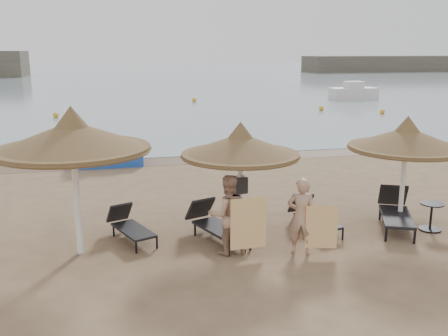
# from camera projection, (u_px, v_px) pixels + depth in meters

# --- Properties ---
(ground) EXTENTS (160.00, 160.00, 0.00)m
(ground) POSITION_uv_depth(u_px,v_px,m) (252.00, 253.00, 10.52)
(ground) COLOR #8B6C4D
(ground) RESTS_ON ground
(sea) EXTENTS (200.00, 140.00, 0.03)m
(sea) POSITION_uv_depth(u_px,v_px,m) (120.00, 74.00, 86.22)
(sea) COLOR gray
(sea) RESTS_ON ground
(wet_sand_strip) EXTENTS (200.00, 1.60, 0.01)m
(wet_sand_strip) POSITION_uv_depth(u_px,v_px,m) (183.00, 160.00, 19.41)
(wet_sand_strip) COLOR brown
(wet_sand_strip) RESTS_ON ground
(palapa_left) EXTENTS (3.14, 3.14, 3.11)m
(palapa_left) POSITION_uv_depth(u_px,v_px,m) (73.00, 137.00, 9.97)
(palapa_left) COLOR white
(palapa_left) RESTS_ON ground
(palapa_center) EXTENTS (2.68, 2.68, 2.65)m
(palapa_center) POSITION_uv_depth(u_px,v_px,m) (240.00, 146.00, 11.04)
(palapa_center) COLOR white
(palapa_center) RESTS_ON ground
(palapa_right) EXTENTS (2.72, 2.72, 2.70)m
(palapa_right) POSITION_uv_depth(u_px,v_px,m) (406.00, 139.00, 11.67)
(palapa_right) COLOR white
(palapa_right) RESTS_ON ground
(lounger_far_left) EXTENTS (1.08, 1.69, 0.72)m
(lounger_far_left) POSITION_uv_depth(u_px,v_px,m) (129.00, 225.00, 11.27)
(lounger_far_left) COLOR black
(lounger_far_left) RESTS_ON ground
(lounger_near_left) EXTENTS (1.21, 1.94, 0.83)m
(lounger_near_left) POSITION_uv_depth(u_px,v_px,m) (214.00, 223.00, 11.27)
(lounger_near_left) COLOR black
(lounger_near_left) RESTS_ON ground
(lounger_near_right) EXTENTS (0.79, 1.70, 0.73)m
(lounger_near_right) POSITION_uv_depth(u_px,v_px,m) (313.00, 216.00, 11.89)
(lounger_near_right) COLOR black
(lounger_near_right) RESTS_ON ground
(lounger_far_right) EXTENTS (1.47, 2.10, 0.90)m
(lounger_far_right) POSITION_uv_depth(u_px,v_px,m) (395.00, 210.00, 12.05)
(lounger_far_right) COLOR black
(lounger_far_right) RESTS_ON ground
(side_table) EXTENTS (0.55, 0.55, 0.66)m
(side_table) POSITION_uv_depth(u_px,v_px,m) (431.00, 217.00, 11.82)
(side_table) COLOR black
(side_table) RESTS_ON ground
(person_left) EXTENTS (0.92, 0.60, 1.97)m
(person_left) POSITION_uv_depth(u_px,v_px,m) (228.00, 208.00, 10.32)
(person_left) COLOR tan
(person_left) RESTS_ON ground
(person_right) EXTENTS (1.03, 0.89, 1.90)m
(person_right) POSITION_uv_depth(u_px,v_px,m) (302.00, 210.00, 10.32)
(person_right) COLOR tan
(person_right) RESTS_ON ground
(towel_left) EXTENTS (0.77, 0.06, 1.08)m
(towel_left) POSITION_uv_depth(u_px,v_px,m) (249.00, 224.00, 10.12)
(towel_left) COLOR orange
(towel_left) RESTS_ON ground
(towel_right) EXTENTS (0.64, 0.18, 0.92)m
(towel_right) POSITION_uv_depth(u_px,v_px,m) (322.00, 227.00, 10.24)
(towel_right) COLOR orange
(towel_right) RESTS_ON ground
(bag_patterned) EXTENTS (0.30, 0.14, 0.36)m
(bag_patterned) POSITION_uv_depth(u_px,v_px,m) (238.00, 184.00, 11.42)
(bag_patterned) COLOR silver
(bag_patterned) RESTS_ON ground
(bag_dark) EXTENTS (0.27, 0.12, 0.37)m
(bag_dark) POSITION_uv_depth(u_px,v_px,m) (242.00, 186.00, 11.09)
(bag_dark) COLOR #252528
(bag_dark) RESTS_ON ground
(pedal_boat) EXTENTS (2.40, 1.42, 1.12)m
(pedal_boat) POSITION_uv_depth(u_px,v_px,m) (109.00, 154.00, 18.55)
(pedal_boat) COLOR #1D4BAE
(pedal_boat) RESTS_ON ground
(buoy_left) EXTENTS (0.36, 0.36, 0.36)m
(buoy_left) POSITION_uv_depth(u_px,v_px,m) (56.00, 115.00, 31.29)
(buoy_left) COLOR gold
(buoy_left) RESTS_ON ground
(buoy_mid) EXTENTS (0.36, 0.36, 0.36)m
(buoy_mid) POSITION_uv_depth(u_px,v_px,m) (194.00, 100.00, 40.83)
(buoy_mid) COLOR gold
(buoy_mid) RESTS_ON ground
(buoy_right) EXTENTS (0.34, 0.34, 0.34)m
(buoy_right) POSITION_uv_depth(u_px,v_px,m) (382.00, 112.00, 33.09)
(buoy_right) COLOR gold
(buoy_right) RESTS_ON ground
(buoy_extra) EXTENTS (0.35, 0.35, 0.35)m
(buoy_extra) POSITION_uv_depth(u_px,v_px,m) (321.00, 108.00, 34.98)
(buoy_extra) COLOR gold
(buoy_extra) RESTS_ON ground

